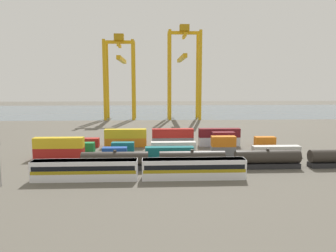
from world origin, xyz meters
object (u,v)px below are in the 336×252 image
shipping_container_3 (169,152)px  shipping_container_6 (276,151)px  freight_tank_row (267,159)px  gantry_crane_west (120,68)px  passenger_train (140,168)px  gantry_crane_central (184,64)px  shipping_container_0 (59,153)px  shipping_container_4 (223,151)px  shipping_container_7 (72,147)px

shipping_container_3 → shipping_container_6: (27.27, 0.00, 0.00)m
freight_tank_row → shipping_container_3: (-20.83, 11.49, -0.72)m
freight_tank_row → gantry_crane_west: 113.58m
passenger_train → freight_tank_row: (27.49, 7.05, -0.13)m
freight_tank_row → gantry_crane_central: (-8.65, 103.14, 26.51)m
shipping_container_0 → shipping_container_4: size_ratio=2.00×
gantry_crane_central → shipping_container_3: bearing=-97.6°
gantry_crane_central → shipping_container_6: bearing=-80.7°
passenger_train → shipping_container_3: bearing=70.2°
gantry_crane_west → gantry_crane_central: 33.17m
freight_tank_row → shipping_container_4: size_ratio=13.28×
gantry_crane_west → gantry_crane_central: bearing=0.6°
shipping_container_0 → shipping_container_6: size_ratio=1.00×
shipping_container_0 → gantry_crane_central: gantry_crane_central is taller
freight_tank_row → gantry_crane_west: (-41.74, 102.80, 24.28)m
shipping_container_4 → freight_tank_row: bearing=-58.0°
freight_tank_row → shipping_container_7: bearing=158.5°
shipping_container_4 → gantry_crane_west: bearing=110.7°
gantry_crane_central → freight_tank_row: bearing=-85.2°
shipping_container_4 → gantry_crane_west: gantry_crane_west is taller
shipping_container_0 → shipping_container_6: bearing=0.0°
shipping_container_3 → shipping_container_7: same height
shipping_container_0 → shipping_container_7: size_ratio=1.00×
shipping_container_6 → gantry_crane_west: (-48.18, 91.31, 25.00)m
passenger_train → freight_tank_row: 28.38m
shipping_container_3 → shipping_container_6: size_ratio=1.00×
shipping_container_0 → shipping_container_3: same height
shipping_container_6 → shipping_container_3: bearing=180.0°
shipping_container_0 → shipping_container_6: 54.53m
passenger_train → gantry_crane_west: 113.37m
freight_tank_row → shipping_container_6: 13.19m
shipping_container_3 → gantry_crane_central: bearing=82.4°
passenger_train → gantry_crane_central: (18.84, 110.19, 26.38)m
shipping_container_3 → gantry_crane_west: (-20.92, 91.31, 25.00)m
shipping_container_6 → shipping_container_7: (-53.21, 6.95, 0.00)m
passenger_train → shipping_container_6: passenger_train is taller
passenger_train → freight_tank_row: freight_tank_row is taller
shipping_container_0 → gantry_crane_central: bearing=66.7°
shipping_container_0 → shipping_container_4: same height
shipping_container_3 → shipping_container_0: bearing=180.0°
shipping_container_0 → gantry_crane_central: (39.44, 91.65, 27.23)m
shipping_container_3 → shipping_container_7: size_ratio=1.00×
shipping_container_0 → shipping_container_4: 40.90m
shipping_container_6 → shipping_container_7: bearing=172.6°
passenger_train → shipping_container_0: (-20.60, 18.54, -0.84)m
shipping_container_3 → shipping_container_6: bearing=0.0°
freight_tank_row → gantry_crane_central: 106.85m
passenger_train → freight_tank_row: bearing=14.4°
shipping_container_0 → shipping_container_6: same height
freight_tank_row → shipping_container_4: (-7.19, 11.49, -0.72)m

